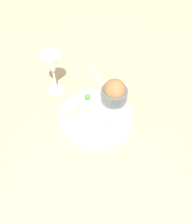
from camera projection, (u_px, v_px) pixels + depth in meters
name	position (u px, v px, depth m)	size (l,w,h in m)	color
ground_plane	(96.00, 118.00, 0.88)	(4.00, 4.00, 0.00)	tan
dinner_plate	(96.00, 116.00, 0.87)	(0.30, 0.30, 0.01)	white
salad_bowl	(115.00, 93.00, 0.88)	(0.11, 0.11, 0.10)	#4C5156
sauce_ramekin	(87.00, 117.00, 0.84)	(0.06, 0.06, 0.03)	white
cheese_toast_near	(119.00, 119.00, 0.84)	(0.12, 0.11, 0.03)	#D1B27F
cheese_toast_far	(73.00, 107.00, 0.88)	(0.11, 0.08, 0.03)	#D1B27F
wine_glass	(52.00, 65.00, 0.88)	(0.09, 0.09, 0.19)	silver
garnish	(88.00, 97.00, 0.91)	(0.03, 0.03, 0.03)	#477533
fork	(95.00, 74.00, 1.05)	(0.08, 0.15, 0.01)	silver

